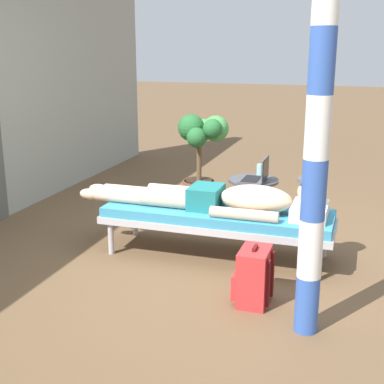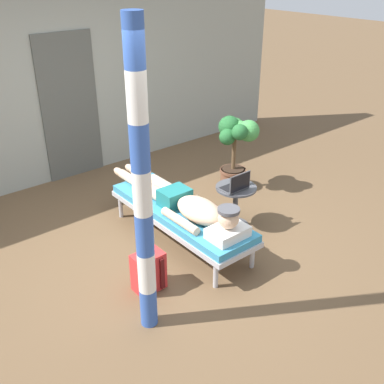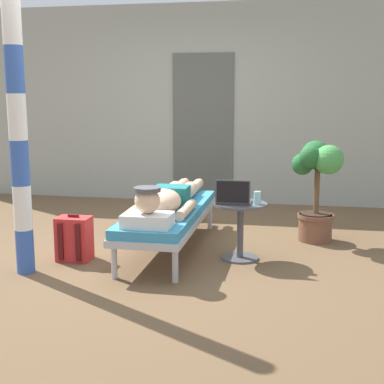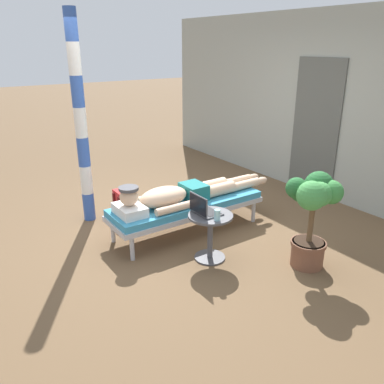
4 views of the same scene
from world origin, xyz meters
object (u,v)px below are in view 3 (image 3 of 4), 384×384
Objects in this scene: laptop at (233,197)px; potted_plant at (319,178)px; lounge_chair at (169,215)px; porch_post at (17,117)px; drink_glass at (257,198)px; person_reclining at (167,199)px; backpack at (74,239)px; side_table at (240,221)px.

potted_plant reaches higher than laptop.
porch_post reaches higher than lounge_chair.
drink_glass is (0.85, -0.19, 0.24)m from lounge_chair.
person_reclining is 0.92m from backpack.
person_reclining is 5.12× the size of backpack.
drink_glass is 0.27× the size of backpack.
lounge_chair is at bearing 167.33° from drink_glass.
laptop is at bearing 21.59° from porch_post.
lounge_chair is at bearing -157.49° from potted_plant.
potted_plant is (0.77, 0.80, 0.08)m from laptop.
backpack is at bearing -153.99° from potted_plant.
porch_post is at bearing -158.41° from laptop.
lounge_chair is 0.92m from backpack.
drink_glass is 0.96m from potted_plant.
laptop is (0.64, -0.21, 0.24)m from lounge_chair.
potted_plant is (2.19, 1.07, 0.46)m from backpack.
potted_plant is at bearing 25.80° from person_reclining.
lounge_chair is 0.20m from person_reclining.
backpack is 1.21m from porch_post.
person_reclining is 18.65× the size of drink_glass.
laptop reaches higher than person_reclining.
backpack is at bearing 55.85° from porch_post.
drink_glass is at bearing -6.28° from person_reclining.
person_reclining is 1.52m from porch_post.
porch_post is at bearing -143.12° from person_reclining.
drink_glass is 1.69m from backpack.
potted_plant is (1.41, 0.68, 0.14)m from person_reclining.
side_table is 0.20× the size of porch_post.
laptop reaches higher than backpack.
porch_post reaches higher than side_table.
drink_glass reaches higher than side_table.
porch_post is (-1.04, -0.88, 0.96)m from lounge_chair.
porch_post is at bearing -124.15° from backpack.
person_reclining is 0.72m from side_table.
drink_glass is (0.21, 0.02, -0.00)m from laptop.
side_table is at bearing 12.17° from backpack.
person_reclining is 7.00× the size of laptop.
porch_post is at bearing -149.17° from potted_plant.
side_table reaches higher than backpack.
side_table is at bearing 22.37° from porch_post.
person_reclining is at bearing -90.00° from lounge_chair.
person_reclining reaches higher than side_table.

